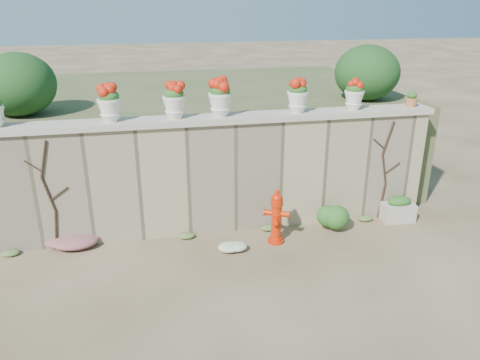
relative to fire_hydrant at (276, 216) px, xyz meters
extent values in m
plane|color=brown|center=(-1.00, -1.05, -0.50)|extent=(80.00, 80.00, 0.00)
cube|color=#9B8C67|center=(-1.00, 0.75, 0.50)|extent=(8.00, 0.40, 2.00)
cube|color=#BBB39E|center=(-1.00, 0.75, 1.55)|extent=(8.10, 0.52, 0.10)
cube|color=#384C23|center=(-1.00, 3.95, 0.50)|extent=(9.00, 6.00, 2.00)
ellipsoid|color=#143814|center=(-4.20, 1.95, 2.05)|extent=(1.30, 1.30, 1.10)
ellipsoid|color=#143814|center=(2.40, 1.95, 2.05)|extent=(1.30, 1.30, 1.10)
cylinder|color=black|center=(-3.66, 0.53, -0.15)|extent=(0.12, 0.04, 0.70)
cylinder|color=black|center=(-3.68, 0.53, 0.50)|extent=(0.17, 0.04, 0.61)
cylinder|color=black|center=(-3.67, 0.53, 1.10)|extent=(0.18, 0.04, 0.61)
cylinder|color=black|center=(-3.52, 0.53, 0.50)|extent=(0.30, 0.02, 0.22)
cylinder|color=black|center=(-3.85, 0.53, 1.00)|extent=(0.25, 0.02, 0.21)
cylinder|color=black|center=(2.24, 0.53, -0.15)|extent=(0.12, 0.04, 0.70)
cylinder|color=black|center=(2.22, 0.53, 0.50)|extent=(0.17, 0.04, 0.61)
cylinder|color=black|center=(2.23, 0.53, 1.10)|extent=(0.18, 0.04, 0.61)
cylinder|color=black|center=(2.38, 0.53, 0.50)|extent=(0.30, 0.02, 0.22)
cylinder|color=black|center=(2.05, 0.53, 1.00)|extent=(0.25, 0.02, 0.21)
cylinder|color=red|center=(0.00, 0.00, -0.47)|extent=(0.28, 0.28, 0.05)
cylinder|color=red|center=(0.00, 0.00, -0.10)|extent=(0.17, 0.17, 0.62)
cylinder|color=red|center=(0.00, 0.00, 0.05)|extent=(0.21, 0.21, 0.04)
cylinder|color=red|center=(0.00, 0.00, 0.26)|extent=(0.21, 0.21, 0.12)
ellipsoid|color=red|center=(0.00, 0.00, 0.36)|extent=(0.19, 0.19, 0.14)
cylinder|color=red|center=(0.00, 0.00, 0.44)|extent=(0.07, 0.07, 0.10)
cylinder|color=red|center=(-0.13, 0.06, 0.05)|extent=(0.17, 0.15, 0.10)
cylinder|color=red|center=(0.13, -0.06, 0.05)|extent=(0.17, 0.15, 0.10)
cylinder|color=red|center=(-0.05, -0.10, -0.05)|extent=(0.12, 0.13, 0.09)
cube|color=#BBB39E|center=(2.50, 0.34, -0.32)|extent=(0.61, 0.37, 0.35)
ellipsoid|color=#1E5119|center=(2.50, 0.34, -0.09)|extent=(0.47, 0.30, 0.18)
ellipsoid|color=#1E5119|center=(1.09, 0.19, -0.18)|extent=(0.66, 0.60, 0.63)
ellipsoid|color=#BA2566|center=(-3.43, 0.50, -0.37)|extent=(0.98, 0.65, 0.26)
ellipsoid|color=white|center=(-0.76, -0.20, -0.40)|extent=(0.53, 0.42, 0.19)
ellipsoid|color=#1E5119|center=(-2.61, 0.75, 2.01)|extent=(0.33, 0.33, 0.20)
ellipsoid|color=red|center=(-2.61, 0.75, 2.09)|extent=(0.29, 0.29, 0.20)
ellipsoid|color=#1E5119|center=(-1.58, 0.75, 2.01)|extent=(0.33, 0.33, 0.20)
ellipsoid|color=red|center=(-1.58, 0.75, 2.09)|extent=(0.29, 0.29, 0.20)
ellipsoid|color=#1E5119|center=(-0.82, 0.75, 2.03)|extent=(0.34, 0.34, 0.21)
ellipsoid|color=red|center=(-0.82, 0.75, 2.12)|extent=(0.30, 0.30, 0.21)
ellipsoid|color=#1E5119|center=(0.54, 0.75, 2.00)|extent=(0.32, 0.32, 0.19)
ellipsoid|color=red|center=(0.54, 0.75, 2.08)|extent=(0.28, 0.28, 0.20)
ellipsoid|color=#1E5119|center=(1.59, 0.75, 1.98)|extent=(0.30, 0.30, 0.18)
ellipsoid|color=red|center=(1.59, 0.75, 2.05)|extent=(0.26, 0.26, 0.19)
ellipsoid|color=#1E5119|center=(2.73, 0.75, 1.80)|extent=(0.18, 0.18, 0.13)
camera|label=1|loc=(-2.08, -6.90, 3.46)|focal=35.00mm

